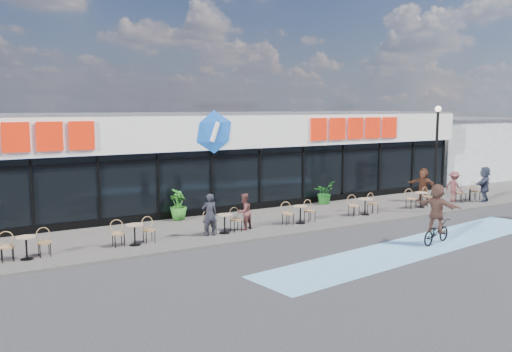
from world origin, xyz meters
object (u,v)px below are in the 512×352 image
at_px(patron_left, 210,215).
at_px(cyclist_a, 437,217).
at_px(lamp_post, 436,149).
at_px(potted_plant_left, 178,207).
at_px(patron_right, 244,212).
at_px(pedestrian_c, 485,184).
at_px(potted_plant_right, 324,192).
at_px(potted_plant_mid, 178,204).
at_px(pedestrian_b, 454,187).
at_px(pedestrian_a, 423,185).

xyz_separation_m(patron_left, cyclist_a, (6.67, -4.85, 0.09)).
distance_m(lamp_post, cyclist_a, 6.06).
height_order(potted_plant_left, patron_right, patron_right).
xyz_separation_m(lamp_post, pedestrian_c, (4.35, 0.62, -2.00)).
relative_size(potted_plant_right, cyclist_a, 0.52).
height_order(potted_plant_mid, potted_plant_right, potted_plant_mid).
bearing_deg(potted_plant_mid, pedestrian_b, -12.32).
bearing_deg(pedestrian_a, potted_plant_mid, -115.77).
relative_size(potted_plant_mid, pedestrian_a, 0.77).
distance_m(patron_right, pedestrian_c, 13.66).
relative_size(patron_right, pedestrian_c, 0.81).
height_order(patron_left, pedestrian_c, pedestrian_c).
bearing_deg(patron_left, pedestrian_c, -174.75).
xyz_separation_m(potted_plant_right, pedestrian_c, (7.44, -3.58, 0.32)).
bearing_deg(cyclist_a, pedestrian_b, 35.88).
bearing_deg(patron_right, cyclist_a, 113.46).
bearing_deg(potted_plant_mid, pedestrian_a, -9.60).
height_order(lamp_post, cyclist_a, lamp_post).
relative_size(potted_plant_left, pedestrian_a, 0.67).
distance_m(patron_left, patron_right, 1.62).
distance_m(lamp_post, pedestrian_b, 3.87).
bearing_deg(patron_right, pedestrian_c, 155.97).
bearing_deg(potted_plant_mid, pedestrian_c, -13.79).
height_order(potted_plant_right, pedestrian_a, pedestrian_a).
distance_m(potted_plant_mid, potted_plant_right, 7.70).
bearing_deg(patron_left, potted_plant_left, -84.38).
xyz_separation_m(potted_plant_right, pedestrian_a, (4.77, -1.98, 0.28)).
distance_m(potted_plant_right, pedestrian_c, 8.26).
height_order(potted_plant_left, pedestrian_c, pedestrian_c).
distance_m(patron_left, pedestrian_b, 13.85).
xyz_separation_m(patron_left, patron_right, (1.60, 0.23, -0.08)).
bearing_deg(potted_plant_left, potted_plant_mid, 61.85).
bearing_deg(potted_plant_mid, patron_left, -91.99).
height_order(lamp_post, pedestrian_b, lamp_post).
bearing_deg(potted_plant_mid, cyclist_a, -51.32).
xyz_separation_m(potted_plant_left, pedestrian_a, (12.53, -2.00, 0.28)).
height_order(lamp_post, potted_plant_mid, lamp_post).
distance_m(potted_plant_left, cyclist_a, 10.45).
bearing_deg(pedestrian_a, patron_left, -100.57).
bearing_deg(patron_left, potted_plant_right, -151.02).
relative_size(potted_plant_left, patron_right, 0.79).
distance_m(potted_plant_mid, pedestrian_c, 15.59).
bearing_deg(patron_right, pedestrian_a, 163.72).
height_order(potted_plant_left, pedestrian_b, pedestrian_b).
xyz_separation_m(potted_plant_left, potted_plant_right, (7.76, -0.02, 0.00)).
bearing_deg(potted_plant_right, pedestrian_a, -22.51).
relative_size(potted_plant_right, patron_right, 0.79).
relative_size(patron_left, pedestrian_a, 0.94).
bearing_deg(patron_right, potted_plant_mid, -85.97).
height_order(lamp_post, patron_right, lamp_post).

